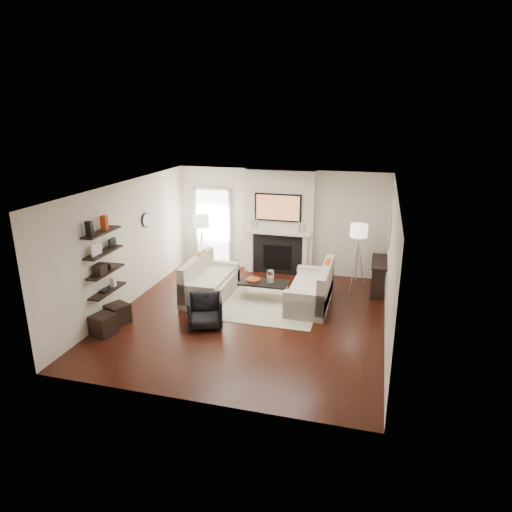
% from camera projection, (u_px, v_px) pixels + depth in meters
% --- Properties ---
extents(room_envelope, '(6.00, 6.00, 6.00)m').
position_uv_depth(room_envelope, '(248.00, 255.00, 9.11)').
color(room_envelope, '#33120B').
rests_on(room_envelope, ground).
extents(chimney_breast, '(1.80, 0.25, 2.70)m').
position_uv_depth(chimney_breast, '(279.00, 223.00, 11.75)').
color(chimney_breast, silver).
rests_on(chimney_breast, floor).
extents(fireplace_surround, '(1.30, 0.02, 1.04)m').
position_uv_depth(fireplace_surround, '(277.00, 255.00, 11.88)').
color(fireplace_surround, black).
rests_on(fireplace_surround, floor).
extents(firebox, '(0.75, 0.02, 0.65)m').
position_uv_depth(firebox, '(277.00, 257.00, 11.90)').
color(firebox, black).
rests_on(firebox, floor).
extents(mantel_pilaster_l, '(0.12, 0.08, 1.10)m').
position_uv_depth(mantel_pilaster_l, '(251.00, 252.00, 12.03)').
color(mantel_pilaster_l, white).
rests_on(mantel_pilaster_l, floor).
extents(mantel_pilaster_r, '(0.12, 0.08, 1.10)m').
position_uv_depth(mantel_pilaster_r, '(305.00, 256.00, 11.67)').
color(mantel_pilaster_r, white).
rests_on(mantel_pilaster_r, floor).
extents(mantel_shelf, '(1.70, 0.18, 0.07)m').
position_uv_depth(mantel_shelf, '(277.00, 233.00, 11.65)').
color(mantel_shelf, white).
rests_on(mantel_shelf, chimney_breast).
extents(tv_body, '(1.20, 0.06, 0.70)m').
position_uv_depth(tv_body, '(278.00, 207.00, 11.48)').
color(tv_body, black).
rests_on(tv_body, chimney_breast).
extents(tv_screen, '(1.10, 0.00, 0.62)m').
position_uv_depth(tv_screen, '(278.00, 208.00, 11.45)').
color(tv_screen, '#BF723F').
rests_on(tv_screen, tv_body).
extents(candlestick_l_tall, '(0.04, 0.04, 0.30)m').
position_uv_depth(candlestick_l_tall, '(257.00, 225.00, 11.74)').
color(candlestick_l_tall, silver).
rests_on(candlestick_l_tall, mantel_shelf).
extents(candlestick_l_short, '(0.04, 0.04, 0.24)m').
position_uv_depth(candlestick_l_short, '(252.00, 225.00, 11.79)').
color(candlestick_l_short, silver).
rests_on(candlestick_l_short, mantel_shelf).
extents(candlestick_r_tall, '(0.04, 0.04, 0.30)m').
position_uv_depth(candlestick_r_tall, '(299.00, 227.00, 11.47)').
color(candlestick_r_tall, silver).
rests_on(candlestick_r_tall, mantel_shelf).
extents(candlestick_r_short, '(0.04, 0.04, 0.24)m').
position_uv_depth(candlestick_r_short, '(304.00, 229.00, 11.45)').
color(candlestick_r_short, silver).
rests_on(candlestick_r_short, mantel_shelf).
extents(hallway_panel, '(0.90, 0.02, 2.10)m').
position_uv_depth(hallway_panel, '(213.00, 228.00, 12.40)').
color(hallway_panel, white).
rests_on(hallway_panel, floor).
extents(door_trim_l, '(0.06, 0.06, 2.16)m').
position_uv_depth(door_trim_l, '(197.00, 227.00, 12.51)').
color(door_trim_l, white).
rests_on(door_trim_l, floor).
extents(door_trim_r, '(0.06, 0.06, 2.16)m').
position_uv_depth(door_trim_r, '(230.00, 230.00, 12.27)').
color(door_trim_r, white).
rests_on(door_trim_r, floor).
extents(door_trim_top, '(1.02, 0.06, 0.06)m').
position_uv_depth(door_trim_top, '(212.00, 189.00, 12.06)').
color(door_trim_top, white).
rests_on(door_trim_top, wall_back).
extents(rug, '(2.60, 2.00, 0.01)m').
position_uv_depth(rug, '(259.00, 305.00, 10.11)').
color(rug, beige).
rests_on(rug, floor).
extents(loveseat_left_base, '(0.85, 1.80, 0.42)m').
position_uv_depth(loveseat_left_base, '(211.00, 288.00, 10.48)').
color(loveseat_left_base, beige).
rests_on(loveseat_left_base, floor).
extents(loveseat_left_back, '(0.18, 1.80, 0.80)m').
position_uv_depth(loveseat_left_back, '(197.00, 274.00, 10.47)').
color(loveseat_left_back, beige).
rests_on(loveseat_left_back, floor).
extents(loveseat_left_arm_n, '(0.85, 0.18, 0.60)m').
position_uv_depth(loveseat_left_arm_n, '(197.00, 298.00, 9.71)').
color(loveseat_left_arm_n, beige).
rests_on(loveseat_left_arm_n, floor).
extents(loveseat_left_arm_s, '(0.85, 0.18, 0.60)m').
position_uv_depth(loveseat_left_arm_s, '(222.00, 273.00, 11.20)').
color(loveseat_left_arm_s, beige).
rests_on(loveseat_left_arm_s, floor).
extents(loveseat_left_cushion, '(0.63, 1.44, 0.10)m').
position_uv_depth(loveseat_left_cushion, '(212.00, 278.00, 10.39)').
color(loveseat_left_cushion, beige).
rests_on(loveseat_left_cushion, loveseat_left_base).
extents(pillow_left_orange, '(0.10, 0.42, 0.42)m').
position_uv_depth(pillow_left_orange, '(201.00, 262.00, 10.68)').
color(pillow_left_orange, '#B43D16').
rests_on(pillow_left_orange, loveseat_left_cushion).
extents(pillow_left_charcoal, '(0.10, 0.40, 0.40)m').
position_uv_depth(pillow_left_charcoal, '(191.00, 270.00, 10.13)').
color(pillow_left_charcoal, black).
rests_on(pillow_left_charcoal, loveseat_left_cushion).
extents(loveseat_right_base, '(0.85, 1.80, 0.42)m').
position_uv_depth(loveseat_right_base, '(310.00, 296.00, 10.07)').
color(loveseat_right_base, beige).
rests_on(loveseat_right_base, floor).
extents(loveseat_right_back, '(0.18, 1.80, 0.80)m').
position_uv_depth(loveseat_right_back, '(326.00, 284.00, 9.89)').
color(loveseat_right_back, beige).
rests_on(loveseat_right_back, floor).
extents(loveseat_right_arm_n, '(0.85, 0.18, 0.60)m').
position_uv_depth(loveseat_right_arm_n, '(304.00, 306.00, 9.30)').
color(loveseat_right_arm_n, beige).
rests_on(loveseat_right_arm_n, floor).
extents(loveseat_right_arm_s, '(0.85, 0.18, 0.60)m').
position_uv_depth(loveseat_right_arm_s, '(315.00, 279.00, 10.79)').
color(loveseat_right_arm_s, beige).
rests_on(loveseat_right_arm_s, floor).
extents(loveseat_right_cushion, '(0.63, 1.44, 0.10)m').
position_uv_depth(loveseat_right_cushion, '(308.00, 284.00, 10.01)').
color(loveseat_right_cushion, beige).
rests_on(loveseat_right_cushion, loveseat_right_base).
extents(pillow_right_orange, '(0.10, 0.42, 0.42)m').
position_uv_depth(pillow_right_orange, '(328.00, 270.00, 10.11)').
color(pillow_right_orange, '#B43D16').
rests_on(pillow_right_orange, loveseat_right_cushion).
extents(pillow_right_charcoal, '(0.10, 0.40, 0.40)m').
position_uv_depth(pillow_right_charcoal, '(324.00, 280.00, 9.56)').
color(pillow_right_charcoal, black).
rests_on(pillow_right_charcoal, loveseat_right_cushion).
extents(coffee_table, '(1.10, 0.55, 0.04)m').
position_uv_depth(coffee_table, '(264.00, 283.00, 10.29)').
color(coffee_table, black).
rests_on(coffee_table, floor).
extents(coffee_leg_nw, '(0.02, 0.02, 0.38)m').
position_uv_depth(coffee_leg_nw, '(240.00, 293.00, 10.28)').
color(coffee_leg_nw, silver).
rests_on(coffee_leg_nw, floor).
extents(coffee_leg_ne, '(0.02, 0.02, 0.38)m').
position_uv_depth(coffee_leg_ne, '(283.00, 297.00, 10.03)').
color(coffee_leg_ne, silver).
rests_on(coffee_leg_ne, floor).
extents(coffee_leg_sw, '(0.02, 0.02, 0.38)m').
position_uv_depth(coffee_leg_sw, '(246.00, 286.00, 10.68)').
color(coffee_leg_sw, silver).
rests_on(coffee_leg_sw, floor).
extents(coffee_leg_se, '(0.02, 0.02, 0.38)m').
position_uv_depth(coffee_leg_se, '(287.00, 290.00, 10.43)').
color(coffee_leg_se, silver).
rests_on(coffee_leg_se, floor).
extents(hurricane_glass, '(0.16, 0.16, 0.28)m').
position_uv_depth(hurricane_glass, '(270.00, 277.00, 10.21)').
color(hurricane_glass, white).
rests_on(hurricane_glass, coffee_table).
extents(hurricane_candle, '(0.10, 0.10, 0.15)m').
position_uv_depth(hurricane_candle, '(270.00, 279.00, 10.23)').
color(hurricane_candle, white).
rests_on(hurricane_candle, coffee_table).
extents(copper_bowl, '(0.34, 0.34, 0.06)m').
position_uv_depth(copper_bowl, '(253.00, 280.00, 10.34)').
color(copper_bowl, '#AC441C').
rests_on(copper_bowl, coffee_table).
extents(armchair, '(0.85, 0.83, 0.69)m').
position_uv_depth(armchair, '(205.00, 310.00, 9.04)').
color(armchair, black).
rests_on(armchair, floor).
extents(lamp_left_post, '(0.02, 0.02, 1.20)m').
position_uv_depth(lamp_left_post, '(202.00, 253.00, 11.75)').
color(lamp_left_post, silver).
rests_on(lamp_left_post, floor).
extents(lamp_left_shade, '(0.40, 0.40, 0.30)m').
position_uv_depth(lamp_left_shade, '(201.00, 221.00, 11.49)').
color(lamp_left_shade, white).
rests_on(lamp_left_shade, lamp_left_post).
extents(lamp_left_leg_a, '(0.25, 0.02, 1.23)m').
position_uv_depth(lamp_left_leg_a, '(206.00, 254.00, 11.73)').
color(lamp_left_leg_a, silver).
rests_on(lamp_left_leg_a, floor).
extents(lamp_left_leg_b, '(0.14, 0.22, 1.23)m').
position_uv_depth(lamp_left_leg_b, '(202.00, 252.00, 11.85)').
color(lamp_left_leg_b, silver).
rests_on(lamp_left_leg_b, floor).
extents(lamp_left_leg_c, '(0.14, 0.22, 1.23)m').
position_uv_depth(lamp_left_leg_c, '(199.00, 254.00, 11.68)').
color(lamp_left_leg_c, silver).
rests_on(lamp_left_leg_c, floor).
extents(lamp_right_post, '(0.02, 0.02, 1.20)m').
position_uv_depth(lamp_right_post, '(357.00, 265.00, 10.85)').
color(lamp_right_post, silver).
rests_on(lamp_right_post, floor).
extents(lamp_right_shade, '(0.40, 0.40, 0.30)m').
position_uv_depth(lamp_right_shade, '(359.00, 231.00, 10.59)').
color(lamp_right_shade, white).
rests_on(lamp_right_shade, lamp_right_post).
extents(lamp_right_leg_a, '(0.25, 0.02, 1.23)m').
position_uv_depth(lamp_right_leg_a, '(361.00, 266.00, 10.82)').
color(lamp_right_leg_a, silver).
rests_on(lamp_right_leg_a, floor).
extents(lamp_right_leg_b, '(0.14, 0.22, 1.23)m').
position_uv_depth(lamp_right_leg_b, '(354.00, 264.00, 10.95)').
color(lamp_right_leg_b, silver).
rests_on(lamp_right_leg_b, floor).
extents(lamp_right_leg_c, '(0.14, 0.22, 1.23)m').
position_uv_depth(lamp_right_leg_c, '(354.00, 266.00, 10.77)').
color(lamp_right_leg_c, silver).
rests_on(lamp_right_leg_c, floor).
extents(console_top, '(0.35, 1.20, 0.04)m').
position_uv_depth(console_top, '(380.00, 262.00, 10.68)').
color(console_top, black).
rests_on(console_top, floor).
extents(console_leg_n, '(0.30, 0.04, 0.71)m').
position_uv_depth(console_leg_n, '(378.00, 285.00, 10.29)').
color(console_leg_n, black).
rests_on(console_leg_n, floor).
extents(console_leg_s, '(0.30, 0.04, 0.71)m').
position_uv_depth(console_leg_s, '(379.00, 269.00, 11.30)').
color(console_leg_s, black).
rests_on(console_leg_s, floor).
extents(wall_art, '(0.03, 0.70, 0.70)m').
position_uv_depth(wall_art, '(390.00, 230.00, 10.25)').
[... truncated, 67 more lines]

